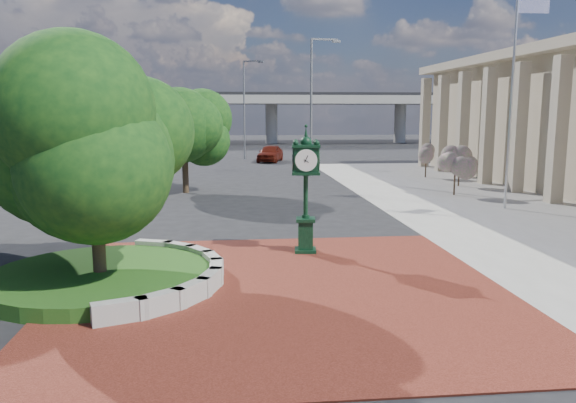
{
  "coord_description": "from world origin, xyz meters",
  "views": [
    {
      "loc": [
        -1.36,
        -15.51,
        4.77
      ],
      "look_at": [
        0.4,
        1.5,
        2.02
      ],
      "focal_mm": 35.0,
      "sensor_mm": 36.0,
      "label": 1
    }
  ],
  "objects_px": {
    "flagpole_b": "(512,96)",
    "street_lamp_near": "(314,97)",
    "street_lamp_far": "(246,102)",
    "post_clock": "(306,184)",
    "parked_car": "(270,153)"
  },
  "relations": [
    {
      "from": "street_lamp_near",
      "to": "street_lamp_far",
      "type": "distance_m",
      "value": 16.4
    },
    {
      "from": "flagpole_b",
      "to": "street_lamp_far",
      "type": "distance_m",
      "value": 32.99
    },
    {
      "from": "parked_car",
      "to": "flagpole_b",
      "type": "xyz_separation_m",
      "value": [
        9.66,
        -27.66,
        4.71
      ]
    },
    {
      "from": "street_lamp_near",
      "to": "post_clock",
      "type": "bearing_deg",
      "value": -99.24
    },
    {
      "from": "parked_car",
      "to": "flagpole_b",
      "type": "distance_m",
      "value": 29.68
    },
    {
      "from": "flagpole_b",
      "to": "street_lamp_near",
      "type": "xyz_separation_m",
      "value": [
        -7.32,
        15.02,
        0.33
      ]
    },
    {
      "from": "post_clock",
      "to": "street_lamp_near",
      "type": "relative_size",
      "value": 0.43
    },
    {
      "from": "street_lamp_near",
      "to": "street_lamp_far",
      "type": "bearing_deg",
      "value": 105.87
    },
    {
      "from": "street_lamp_near",
      "to": "flagpole_b",
      "type": "bearing_deg",
      "value": -64.03
    },
    {
      "from": "post_clock",
      "to": "parked_car",
      "type": "distance_m",
      "value": 35.35
    },
    {
      "from": "parked_car",
      "to": "flagpole_b",
      "type": "height_order",
      "value": "flagpole_b"
    },
    {
      "from": "street_lamp_far",
      "to": "parked_car",
      "type": "bearing_deg",
      "value": -55.64
    },
    {
      "from": "parked_car",
      "to": "street_lamp_near",
      "type": "bearing_deg",
      "value": -63.4
    },
    {
      "from": "post_clock",
      "to": "flagpole_b",
      "type": "height_order",
      "value": "flagpole_b"
    },
    {
      "from": "flagpole_b",
      "to": "street_lamp_near",
      "type": "bearing_deg",
      "value": 115.97
    }
  ]
}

